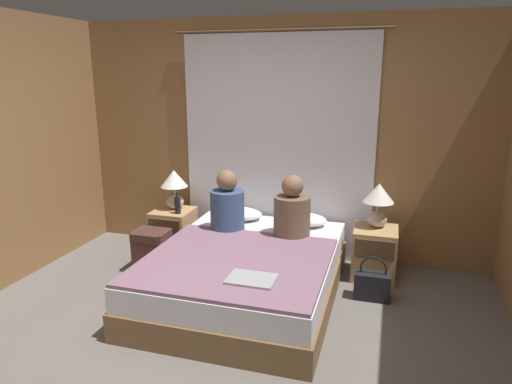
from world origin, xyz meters
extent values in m
plane|color=#66605B|center=(0.00, 0.00, 0.00)|extent=(16.00, 16.00, 0.00)
cube|color=olive|center=(0.00, 2.11, 1.25)|extent=(4.52, 0.06, 2.50)
cube|color=silver|center=(0.00, 2.04, 1.17)|extent=(2.03, 0.03, 2.33)
cylinder|color=brown|center=(0.00, 2.04, 2.35)|extent=(2.23, 0.02, 0.02)
cube|color=brown|center=(0.00, 0.98, 0.12)|extent=(1.55, 2.03, 0.23)
cube|color=silver|center=(0.00, 0.98, 0.34)|extent=(1.51, 1.99, 0.21)
cube|color=tan|center=(-1.07, 1.71, 0.25)|extent=(0.41, 0.42, 0.50)
cube|color=#4C3823|center=(-1.07, 1.49, 0.37)|extent=(0.36, 0.02, 0.18)
cube|color=tan|center=(1.07, 1.71, 0.25)|extent=(0.41, 0.42, 0.50)
cube|color=#4C3823|center=(1.07, 1.49, 0.37)|extent=(0.36, 0.02, 0.18)
ellipsoid|color=#B2A899|center=(-1.07, 1.77, 0.57)|extent=(0.19, 0.19, 0.15)
cylinder|color=#B2A893|center=(-1.07, 1.77, 0.70)|extent=(0.02, 0.02, 0.10)
cone|color=white|center=(-1.07, 1.77, 0.84)|extent=(0.29, 0.29, 0.18)
ellipsoid|color=#B2A899|center=(1.07, 1.77, 0.57)|extent=(0.19, 0.19, 0.15)
cylinder|color=#B2A893|center=(1.07, 1.77, 0.70)|extent=(0.02, 0.02, 0.10)
cone|color=white|center=(1.07, 1.77, 0.84)|extent=(0.29, 0.29, 0.18)
ellipsoid|color=white|center=(-0.34, 1.79, 0.50)|extent=(0.50, 0.33, 0.12)
ellipsoid|color=white|center=(0.34, 1.79, 0.50)|extent=(0.50, 0.33, 0.12)
cube|color=slate|center=(0.00, 0.69, 0.45)|extent=(1.49, 1.40, 0.03)
cylinder|color=#38517A|center=(-0.33, 1.42, 0.64)|extent=(0.33, 0.33, 0.40)
sphere|color=#846047|center=(-0.33, 1.42, 0.94)|extent=(0.20, 0.20, 0.20)
cylinder|color=brown|center=(0.31, 1.42, 0.64)|extent=(0.34, 0.34, 0.39)
sphere|color=#846047|center=(0.31, 1.42, 0.94)|extent=(0.20, 0.20, 0.20)
cylinder|color=black|center=(-0.97, 1.62, 0.58)|extent=(0.06, 0.06, 0.18)
cylinder|color=black|center=(-0.97, 1.62, 0.70)|extent=(0.02, 0.02, 0.06)
cube|color=#9EA0A5|center=(0.24, 0.36, 0.48)|extent=(0.35, 0.26, 0.02)
cube|color=brown|center=(-1.07, 1.23, 0.21)|extent=(0.34, 0.25, 0.42)
cube|color=#452824|center=(-1.07, 1.20, 0.38)|extent=(0.30, 0.27, 0.08)
cube|color=black|center=(1.08, 1.24, 0.12)|extent=(0.31, 0.16, 0.24)
torus|color=black|center=(1.08, 1.24, 0.28)|extent=(0.23, 0.02, 0.23)
camera|label=1|loc=(1.15, -2.58, 1.95)|focal=32.00mm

